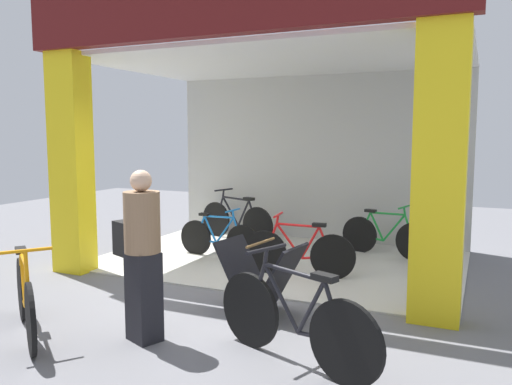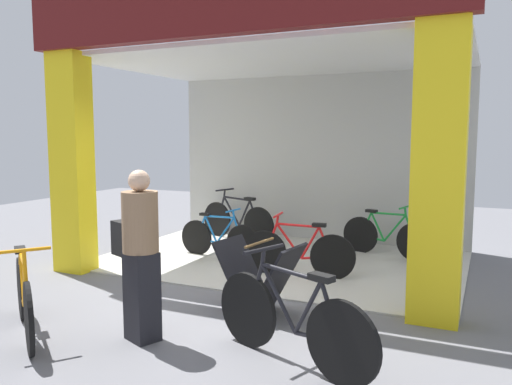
% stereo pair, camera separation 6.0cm
% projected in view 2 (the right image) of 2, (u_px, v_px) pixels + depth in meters
% --- Properties ---
extents(ground_plane, '(18.76, 18.76, 0.00)m').
position_uv_depth(ground_plane, '(226.00, 292.00, 6.35)').
color(ground_plane, slate).
rests_on(ground_plane, ground).
extents(shop_facade, '(5.58, 3.86, 3.78)m').
position_uv_depth(shop_facade, '(280.00, 129.00, 7.72)').
color(shop_facade, beige).
rests_on(shop_facade, ground).
extents(bicycle_inside_0, '(1.56, 0.43, 0.86)m').
position_uv_depth(bicycle_inside_0, '(299.00, 252.00, 6.99)').
color(bicycle_inside_0, black).
rests_on(bicycle_inside_0, ground).
extents(bicycle_inside_1, '(1.44, 0.40, 0.79)m').
position_uv_depth(bicycle_inside_1, '(219.00, 238.00, 8.06)').
color(bicycle_inside_1, black).
rests_on(bicycle_inside_1, ground).
extents(bicycle_inside_2, '(1.49, 0.47, 0.84)m').
position_uv_depth(bicycle_inside_2, '(387.00, 236.00, 8.13)').
color(bicycle_inside_2, black).
rests_on(bicycle_inside_2, ground).
extents(bicycle_inside_3, '(1.65, 0.57, 0.93)m').
position_uv_depth(bicycle_inside_3, '(237.00, 220.00, 9.39)').
color(bicycle_inside_3, black).
rests_on(bicycle_inside_3, ground).
extents(bicycle_parked_0, '(1.36, 1.04, 0.92)m').
position_uv_depth(bicycle_parked_0, '(24.00, 298.00, 4.96)').
color(bicycle_parked_0, black).
rests_on(bicycle_parked_0, ground).
extents(bicycle_parked_1, '(1.65, 0.68, 0.96)m').
position_uv_depth(bicycle_parked_1, '(291.00, 321.00, 4.31)').
color(bicycle_parked_1, black).
rests_on(bicycle_parked_1, ground).
extents(sandwich_board_sign, '(0.96, 0.67, 0.80)m').
position_uv_depth(sandwich_board_sign, '(260.00, 277.00, 5.57)').
color(sandwich_board_sign, black).
rests_on(sandwich_board_sign, ground).
extents(pedestrian_2, '(0.66, 0.46, 1.62)m').
position_uv_depth(pedestrian_2, '(139.00, 253.00, 4.81)').
color(pedestrian_2, black).
rests_on(pedestrian_2, ground).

